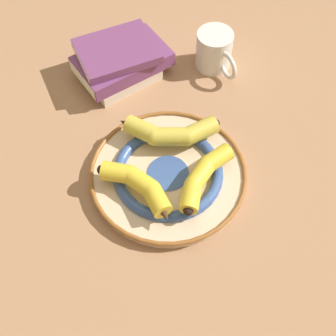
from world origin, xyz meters
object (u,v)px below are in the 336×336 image
at_px(decorative_bowl, 168,174).
at_px(banana_a, 204,175).
at_px(banana_b, 139,186).
at_px(banana_c, 169,133).
at_px(coffee_mug, 215,50).
at_px(book_stack, 119,62).

bearing_deg(decorative_bowl, banana_a, 122.72).
height_order(decorative_bowl, banana_b, banana_b).
relative_size(banana_b, banana_c, 1.03).
xyz_separation_m(banana_c, coffee_mug, (-0.24, -0.13, -0.01)).
height_order(banana_c, book_stack, book_stack).
distance_m(book_stack, coffee_mug, 0.23).
bearing_deg(banana_a, decorative_bowl, -77.47).
bearing_deg(book_stack, coffee_mug, 154.79).
height_order(book_stack, coffee_mug, coffee_mug).
xyz_separation_m(banana_c, book_stack, (-0.04, -0.24, -0.01)).
distance_m(decorative_bowl, book_stack, 0.31).
distance_m(banana_c, coffee_mug, 0.27).
bearing_deg(banana_b, banana_a, -131.00).
relative_size(decorative_bowl, banana_b, 1.78).
bearing_deg(banana_c, banana_a, -56.36).
distance_m(decorative_bowl, banana_c, 0.09).
relative_size(banana_a, banana_b, 0.98).
xyz_separation_m(decorative_bowl, banana_b, (0.07, 0.01, 0.04)).
bearing_deg(decorative_bowl, coffee_mug, -146.64).
bearing_deg(banana_a, book_stack, -118.00).
relative_size(banana_c, coffee_mug, 1.29).
xyz_separation_m(banana_b, banana_c, (-0.12, -0.06, 0.00)).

